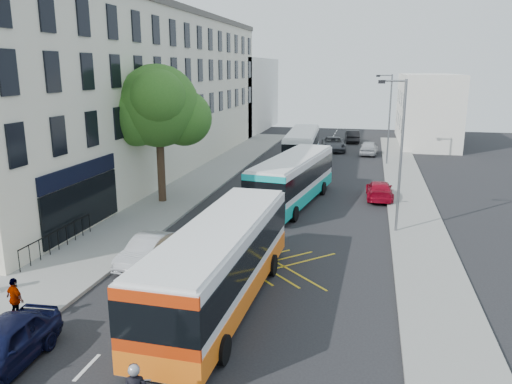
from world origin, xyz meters
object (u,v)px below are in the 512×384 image
Objects in this scene: red_hatchback at (380,190)px; distant_car_grey at (333,144)px; distant_car_dark at (352,136)px; bus_far at (302,146)px; street_tree at (158,107)px; parked_car_blue at (1,347)px; pedestrian_far at (15,299)px; distant_car_silver at (369,148)px; lamp_far at (389,115)px; bus_mid at (293,179)px; bus_near at (221,262)px; lamp_near at (399,148)px; parked_car_silver at (148,250)px.

distant_car_grey is (-4.63, 19.97, 0.11)m from red_hatchback.
bus_far is at bearing 69.59° from distant_car_dark.
street_tree is 2.03× the size of parked_car_blue.
red_hatchback is 2.77× the size of pedestrian_far.
distant_car_dark is (1.71, 6.90, -0.01)m from distant_car_grey.
distant_car_silver is (10.18, 41.04, -0.02)m from parked_car_blue.
lamp_far reaches higher than bus_mid.
bus_near is 7.23m from pedestrian_far.
bus_mid is 6.20m from red_hatchback.
parked_car_blue reaches higher than red_hatchback.
bus_near is 2.66× the size of red_hatchback.
parked_car_blue is at bearing -131.02° from bus_near.
bus_mid is at bearing -87.57° from bus_far.
bus_far is at bearing 93.35° from bus_near.
distant_car_silver is at bearing -89.13° from red_hatchback.
street_tree reaches higher than bus_mid.
lamp_near is 18.99m from pedestrian_far.
lamp_near is at bearing -28.59° from bus_mid.
distant_car_grey reaches higher than parked_car_silver.
bus_mid is 29.50m from distant_car_dark.
pedestrian_far is (-5.58, -32.17, -0.70)m from bus_far.
bus_mid is at bearing 79.31° from distant_car_dark.
parked_car_blue is at bearing -96.65° from bus_mid.
parked_car_blue is 0.83× the size of distant_car_grey.
lamp_near is 13.72m from parked_car_silver.
bus_far is at bearing 66.20° from street_tree.
bus_near is 7.55m from parked_car_blue.
bus_far is at bearing -61.49° from red_hatchback.
bus_near is at bearing 80.51° from distant_car_dark.
distant_car_grey is at bearing 101.08° from lamp_near.
distant_car_grey is at bearing 68.84° from street_tree.
distant_car_silver is at bearing 85.62° from bus_mid.
bus_mid is at bearing 22.29° from red_hatchback.
parked_car_silver is (-11.10, -27.02, -3.97)m from lamp_far.
pedestrian_far is at bearing -102.79° from bus_far.
red_hatchback is 23.90m from pedestrian_far.
lamp_near is 0.70× the size of bus_near.
street_tree is 17.04m from pedestrian_far.
distant_car_grey is 3.41× the size of pedestrian_far.
pedestrian_far is at bearing -135.12° from lamp_near.
parked_car_silver is 6.47m from pedestrian_far.
pedestrian_far is (-11.63, -38.56, 0.20)m from distant_car_silver.
street_tree is 2.25× the size of parked_car_silver.
street_tree is at bearing -130.81° from lamp_far.
bus_far is 32.66m from pedestrian_far.
red_hatchback is (5.99, 17.33, -1.05)m from bus_near.
lamp_far reaches higher than parked_car_blue.
street_tree is 0.78× the size of bus_near.
bus_mid is at bearing -112.32° from lamp_far.
red_hatchback is at bearing 90.68° from distant_car_dark.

